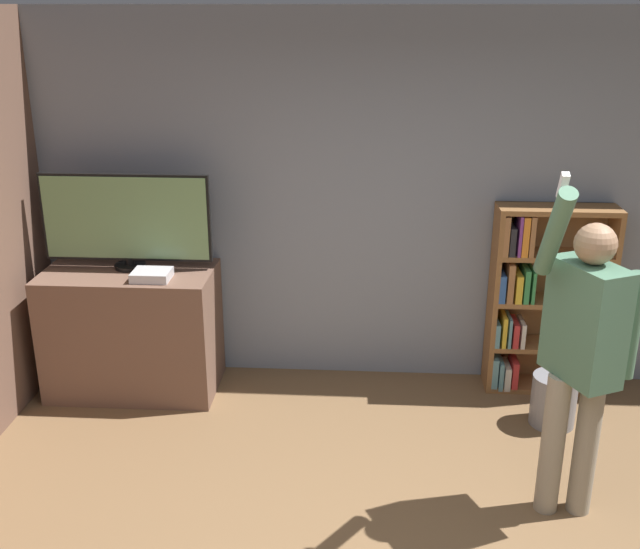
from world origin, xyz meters
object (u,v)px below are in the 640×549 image
television (126,220)px  bookshelf (537,299)px  game_console (152,275)px  waste_bin (553,400)px  person (582,346)px

television → bookshelf: (2.92, 0.14, -0.57)m
game_console → waste_bin: (2.75, -0.17, -0.77)m
game_console → waste_bin: bearing=-3.5°
television → person: 3.13m
person → waste_bin: 1.27m
game_console → waste_bin: size_ratio=0.72×
bookshelf → person: person is taller
person → waste_bin: person is taller
television → bookshelf: bearing=2.8°
television → game_console: 0.45m
bookshelf → person: (-0.10, -1.48, 0.32)m
television → person: person is taller
bookshelf → waste_bin: (0.05, -0.54, -0.52)m
game_console → person: size_ratio=0.13×
person → game_console: bearing=-138.5°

